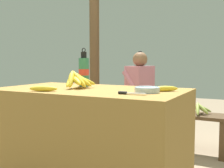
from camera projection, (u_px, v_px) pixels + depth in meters
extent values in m
cube|color=olive|center=(90.00, 139.00, 2.20)|extent=(1.45, 0.81, 0.79)
sphere|color=#4C381E|center=(73.00, 79.00, 2.22)|extent=(0.05, 0.05, 0.05)
ellipsoid|color=yellow|center=(70.00, 80.00, 2.15)|extent=(0.08, 0.17, 0.12)
ellipsoid|color=yellow|center=(71.00, 79.00, 2.15)|extent=(0.11, 0.16, 0.15)
ellipsoid|color=yellow|center=(76.00, 80.00, 2.16)|extent=(0.18, 0.14, 0.10)
ellipsoid|color=yellow|center=(79.00, 79.00, 2.17)|extent=(0.18, 0.08, 0.15)
ellipsoid|color=yellow|center=(81.00, 79.00, 2.19)|extent=(0.19, 0.07, 0.13)
ellipsoid|color=yellow|center=(83.00, 80.00, 2.23)|extent=(0.19, 0.17, 0.11)
ellipsoid|color=yellow|center=(81.00, 79.00, 2.25)|extent=(0.12, 0.18, 0.14)
ellipsoid|color=yellow|center=(77.00, 78.00, 2.28)|extent=(0.05, 0.17, 0.15)
cylinder|color=silver|center=(147.00, 90.00, 1.90)|extent=(0.17, 0.17, 0.03)
torus|color=silver|center=(147.00, 88.00, 1.90)|extent=(0.17, 0.17, 0.01)
cylinder|color=#337556|center=(84.00, 72.00, 2.39)|extent=(0.09, 0.09, 0.24)
cylinder|color=red|center=(84.00, 72.00, 2.39)|extent=(0.09, 0.09, 0.05)
cylinder|color=black|center=(84.00, 55.00, 2.38)|extent=(0.05, 0.05, 0.05)
torus|color=black|center=(84.00, 50.00, 2.38)|extent=(0.04, 0.01, 0.04)
ellipsoid|color=yellow|center=(43.00, 89.00, 1.97)|extent=(0.20, 0.11, 0.04)
ellipsoid|color=yellow|center=(165.00, 89.00, 1.97)|extent=(0.17, 0.14, 0.04)
cube|color=#BCBCC1|center=(136.00, 93.00, 1.77)|extent=(0.13, 0.04, 0.00)
cylinder|color=black|center=(123.00, 93.00, 1.80)|extent=(0.06, 0.03, 0.02)
cube|color=#4C3823|center=(157.00, 112.00, 3.25)|extent=(1.67, 0.32, 0.04)
cube|color=#4C3823|center=(97.00, 126.00, 3.50)|extent=(0.06, 0.06, 0.40)
cube|color=#4C3823|center=(222.00, 141.00, 2.82)|extent=(0.06, 0.06, 0.40)
cube|color=#4C3823|center=(106.00, 122.00, 3.71)|extent=(0.06, 0.06, 0.40)
cylinder|color=#473828|center=(118.00, 126.00, 3.42)|extent=(0.09, 0.09, 0.43)
cylinder|color=#473828|center=(126.00, 109.00, 3.32)|extent=(0.31, 0.15, 0.09)
cylinder|color=#473828|center=(127.00, 123.00, 3.56)|extent=(0.09, 0.09, 0.43)
cylinder|color=#473828|center=(135.00, 107.00, 3.47)|extent=(0.31, 0.15, 0.09)
cube|color=#C67589|center=(140.00, 88.00, 3.29)|extent=(0.27, 0.37, 0.51)
cylinder|color=#C67589|center=(130.00, 81.00, 3.18)|extent=(0.21, 0.11, 0.25)
cylinder|color=#C67589|center=(145.00, 80.00, 3.43)|extent=(0.21, 0.11, 0.25)
sphere|color=brown|center=(140.00, 59.00, 3.26)|extent=(0.17, 0.17, 0.17)
sphere|color=black|center=(140.00, 54.00, 3.26)|extent=(0.07, 0.07, 0.07)
sphere|color=#4C381E|center=(197.00, 108.00, 3.03)|extent=(0.05, 0.05, 0.05)
ellipsoid|color=#9EB24C|center=(198.00, 109.00, 2.96)|extent=(0.08, 0.18, 0.14)
ellipsoid|color=#9EB24C|center=(203.00, 109.00, 2.98)|extent=(0.17, 0.11, 0.13)
ellipsoid|color=#9EB24C|center=(204.00, 108.00, 3.03)|extent=(0.18, 0.11, 0.11)
ellipsoid|color=#9EB24C|center=(200.00, 107.00, 3.07)|extent=(0.08, 0.15, 0.12)
cylinder|color=brown|center=(94.00, 47.00, 3.98)|extent=(0.14, 0.14, 2.40)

